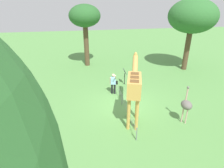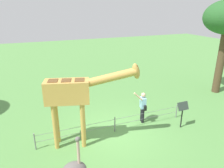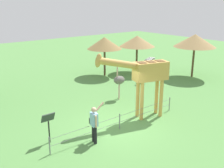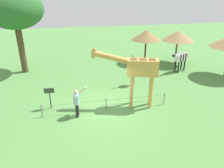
{
  "view_description": "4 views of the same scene",
  "coord_description": "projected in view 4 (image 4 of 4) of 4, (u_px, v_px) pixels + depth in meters",
  "views": [
    {
      "loc": [
        -10.7,
        2.53,
        6.66
      ],
      "look_at": [
        -0.24,
        0.82,
        1.68
      ],
      "focal_mm": 30.43,
      "sensor_mm": 36.0,
      "label": 1
    },
    {
      "loc": [
        -3.32,
        -7.66,
        5.46
      ],
      "look_at": [
        -0.1,
        0.2,
        2.34
      ],
      "focal_mm": 33.62,
      "sensor_mm": 36.0,
      "label": 2
    },
    {
      "loc": [
        7.27,
        8.68,
        5.66
      ],
      "look_at": [
        0.11,
        -0.32,
        2.09
      ],
      "focal_mm": 42.96,
      "sensor_mm": 36.0,
      "label": 3
    },
    {
      "loc": [
        1.71,
        10.37,
        6.3
      ],
      "look_at": [
        -0.18,
        0.94,
        1.99
      ],
      "focal_mm": 33.85,
      "sensor_mm": 36.0,
      "label": 4
    }
  ],
  "objects": [
    {
      "name": "giraffe",
      "position": [
        137.0,
        69.0,
        11.68
      ],
      "size": [
        3.73,
        1.51,
        3.48
      ],
      "color": "gold",
      "rests_on": "ground_plane"
    },
    {
      "name": "tree_east",
      "position": [
        14.0,
        10.0,
        15.72
      ],
      "size": [
        4.27,
        4.27,
        6.48
      ],
      "color": "brown",
      "rests_on": "ground_plane"
    },
    {
      "name": "info_sign",
      "position": [
        49.0,
        93.0,
        11.9
      ],
      "size": [
        0.56,
        0.21,
        1.32
      ],
      "color": "black",
      "rests_on": "ground_plane"
    },
    {
      "name": "visitor",
      "position": [
        77.0,
        101.0,
        11.14
      ],
      "size": [
        0.72,
        0.59,
        1.69
      ],
      "color": "black",
      "rests_on": "ground_plane"
    },
    {
      "name": "shade_hut_aside",
      "position": [
        146.0,
        35.0,
        18.96
      ],
      "size": [
        2.67,
        2.67,
        3.03
      ],
      "color": "brown",
      "rests_on": "ground_plane"
    },
    {
      "name": "ground_plane",
      "position": [
        106.0,
        109.0,
        12.16
      ],
      "size": [
        60.0,
        60.0,
        0.0
      ],
      "primitive_type": "plane",
      "color": "#568E47"
    },
    {
      "name": "ostrich",
      "position": [
        134.0,
        70.0,
        14.78
      ],
      "size": [
        0.7,
        0.56,
        2.25
      ],
      "color": "#CC9E93",
      "rests_on": "ground_plane"
    },
    {
      "name": "shade_hut_near",
      "position": [
        178.0,
        36.0,
        18.71
      ],
      "size": [
        2.85,
        2.85,
        3.01
      ],
      "color": "brown",
      "rests_on": "ground_plane"
    },
    {
      "name": "wire_fence",
      "position": [
        106.0,
        104.0,
        11.9
      ],
      "size": [
        7.05,
        0.05,
        0.75
      ],
      "color": "slate",
      "rests_on": "ground_plane"
    },
    {
      "name": "zebra",
      "position": [
        180.0,
        58.0,
        17.31
      ],
      "size": [
        1.76,
        1.06,
        1.66
      ],
      "color": "black",
      "rests_on": "ground_plane"
    }
  ]
}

